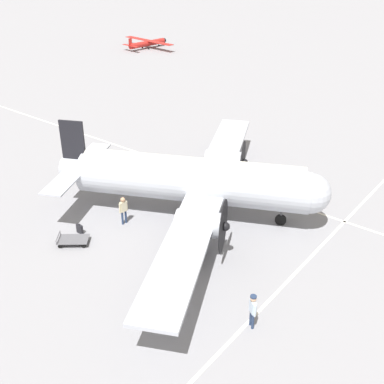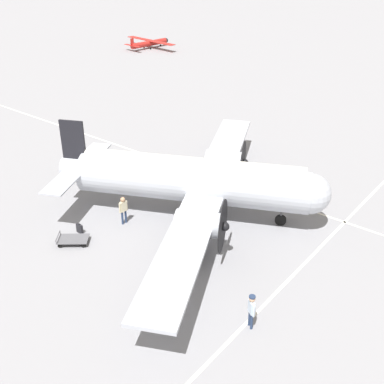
{
  "view_description": "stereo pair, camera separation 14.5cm",
  "coord_description": "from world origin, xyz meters",
  "px_view_note": "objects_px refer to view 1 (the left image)",
  "views": [
    {
      "loc": [
        -16.3,
        20.86,
        15.7
      ],
      "look_at": [
        0.0,
        0.0,
        1.65
      ],
      "focal_mm": 45.0,
      "sensor_mm": 36.0,
      "label": 1
    },
    {
      "loc": [
        -16.42,
        20.77,
        15.7
      ],
      "look_at": [
        0.0,
        0.0,
        1.65
      ],
      "focal_mm": 45.0,
      "sensor_mm": 36.0,
      "label": 2
    }
  ],
  "objects_px": {
    "crew_foreground": "(253,308)",
    "suitcase_near_door": "(80,229)",
    "light_aircraft_distant": "(148,43)",
    "airliner_main": "(199,180)",
    "baggage_cart": "(73,240)",
    "passenger_boarding": "(123,208)"
  },
  "relations": [
    {
      "from": "passenger_boarding",
      "to": "light_aircraft_distant",
      "type": "distance_m",
      "value": 53.35
    },
    {
      "from": "suitcase_near_door",
      "to": "baggage_cart",
      "type": "bearing_deg",
      "value": 119.79
    },
    {
      "from": "airliner_main",
      "to": "passenger_boarding",
      "type": "relative_size",
      "value": 12.8
    },
    {
      "from": "airliner_main",
      "to": "baggage_cart",
      "type": "relative_size",
      "value": 11.49
    },
    {
      "from": "crew_foreground",
      "to": "suitcase_near_door",
      "type": "xyz_separation_m",
      "value": [
        12.25,
        -0.37,
        -0.82
      ]
    },
    {
      "from": "suitcase_near_door",
      "to": "light_aircraft_distant",
      "type": "xyz_separation_m",
      "value": [
        33.69,
        -42.7,
        0.53
      ]
    },
    {
      "from": "crew_foreground",
      "to": "passenger_boarding",
      "type": "distance_m",
      "value": 11.29
    },
    {
      "from": "baggage_cart",
      "to": "light_aircraft_distant",
      "type": "bearing_deg",
      "value": 88.69
    },
    {
      "from": "airliner_main",
      "to": "baggage_cart",
      "type": "height_order",
      "value": "airliner_main"
    },
    {
      "from": "crew_foreground",
      "to": "light_aircraft_distant",
      "type": "bearing_deg",
      "value": 172.38
    },
    {
      "from": "passenger_boarding",
      "to": "light_aircraft_distant",
      "type": "relative_size",
      "value": 0.17
    },
    {
      "from": "airliner_main",
      "to": "suitcase_near_door",
      "type": "xyz_separation_m",
      "value": [
        4.35,
        6.02,
        -2.21
      ]
    },
    {
      "from": "crew_foreground",
      "to": "baggage_cart",
      "type": "height_order",
      "value": "crew_foreground"
    },
    {
      "from": "suitcase_near_door",
      "to": "airliner_main",
      "type": "bearing_deg",
      "value": -125.87
    },
    {
      "from": "airliner_main",
      "to": "crew_foreground",
      "type": "xyz_separation_m",
      "value": [
        -7.89,
        6.38,
        -1.39
      ]
    },
    {
      "from": "suitcase_near_door",
      "to": "light_aircraft_distant",
      "type": "relative_size",
      "value": 0.06
    },
    {
      "from": "passenger_boarding",
      "to": "light_aircraft_distant",
      "type": "xyz_separation_m",
      "value": [
        35.0,
        -40.26,
        -0.29
      ]
    },
    {
      "from": "crew_foreground",
      "to": "light_aircraft_distant",
      "type": "distance_m",
      "value": 62.97
    },
    {
      "from": "crew_foreground",
      "to": "light_aircraft_distant",
      "type": "height_order",
      "value": "light_aircraft_distant"
    },
    {
      "from": "baggage_cart",
      "to": "suitcase_near_door",
      "type": "bearing_deg",
      "value": 80.38
    },
    {
      "from": "passenger_boarding",
      "to": "baggage_cart",
      "type": "height_order",
      "value": "passenger_boarding"
    },
    {
      "from": "airliner_main",
      "to": "light_aircraft_distant",
      "type": "bearing_deg",
      "value": 110.41
    }
  ]
}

